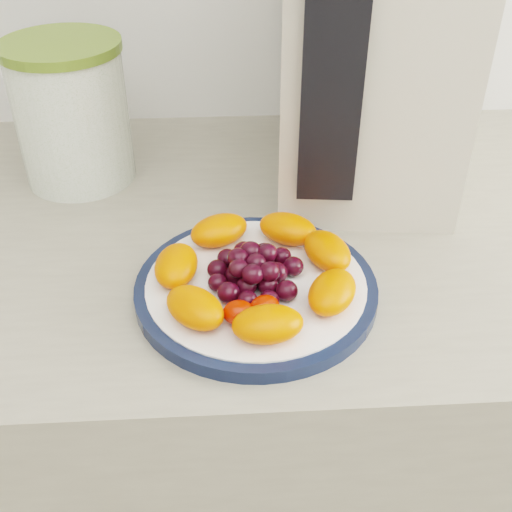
{
  "coord_description": "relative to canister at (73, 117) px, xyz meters",
  "views": [
    {
      "loc": [
        -0.07,
        0.54,
        1.33
      ],
      "look_at": [
        -0.04,
        1.06,
        0.95
      ],
      "focal_mm": 45.0,
      "sensor_mm": 36.0,
      "label": 1
    }
  ],
  "objects": [
    {
      "name": "counter",
      "position": [
        0.25,
        -0.12,
        -0.54
      ],
      "size": [
        3.5,
        0.6,
        0.9
      ],
      "primitive_type": "cube",
      "color": "gray",
      "rests_on": "floor"
    },
    {
      "name": "cabinet_face",
      "position": [
        0.25,
        -0.12,
        -0.57
      ],
      "size": [
        3.48,
        0.58,
        0.84
      ],
      "primitive_type": "cube",
      "color": "#9D7D4F",
      "rests_on": "floor"
    },
    {
      "name": "plate_rim",
      "position": [
        0.22,
        -0.26,
        -0.08
      ],
      "size": [
        0.25,
        0.25,
        0.01
      ],
      "primitive_type": "cylinder",
      "color": "#121C37",
      "rests_on": "counter"
    },
    {
      "name": "plate_face",
      "position": [
        0.22,
        -0.26,
        -0.08
      ],
      "size": [
        0.23,
        0.23,
        0.02
      ],
      "primitive_type": "cylinder",
      "color": "white",
      "rests_on": "counter"
    },
    {
      "name": "canister",
      "position": [
        0.0,
        0.0,
        0.0
      ],
      "size": [
        0.18,
        0.18,
        0.17
      ],
      "primitive_type": "cylinder",
      "rotation": [
        0.0,
        0.0,
        -0.34
      ],
      "color": "#44641D",
      "rests_on": "counter"
    },
    {
      "name": "canister_lid",
      "position": [
        0.0,
        0.0,
        0.09
      ],
      "size": [
        0.19,
        0.19,
        0.01
      ],
      "primitive_type": "cylinder",
      "rotation": [
        0.0,
        0.0,
        -0.34
      ],
      "color": "olive",
      "rests_on": "canister"
    },
    {
      "name": "appliance_body",
      "position": [
        0.37,
        -0.01,
        0.1
      ],
      "size": [
        0.24,
        0.31,
        0.36
      ],
      "primitive_type": "cube",
      "rotation": [
        0.0,
        0.0,
        -0.11
      ],
      "color": "beige",
      "rests_on": "counter"
    },
    {
      "name": "appliance_panel",
      "position": [
        0.3,
        -0.15,
        0.1
      ],
      "size": [
        0.06,
        0.03,
        0.27
      ],
      "primitive_type": "cube",
      "rotation": [
        0.0,
        0.0,
        -0.11
      ],
      "color": "black",
      "rests_on": "appliance_body"
    },
    {
      "name": "fruit_plate",
      "position": [
        0.22,
        -0.26,
        -0.05
      ],
      "size": [
        0.22,
        0.21,
        0.04
      ],
      "color": "#FF4A00",
      "rests_on": "plate_face"
    }
  ]
}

